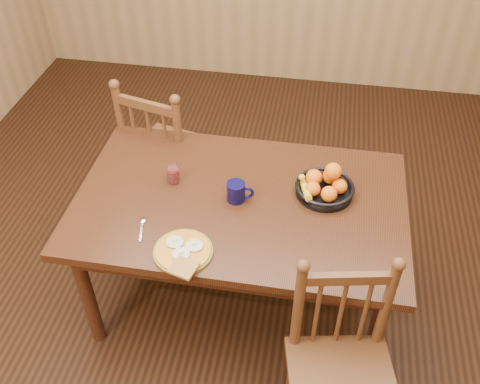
% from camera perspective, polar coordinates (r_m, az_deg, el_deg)
% --- Properties ---
extents(room, '(4.52, 5.02, 2.72)m').
position_cam_1_polar(room, '(2.23, -0.00, 10.58)').
color(room, black).
rests_on(room, ground).
extents(dining_table, '(1.60, 1.00, 0.75)m').
position_cam_1_polar(dining_table, '(2.65, -0.00, -2.17)').
color(dining_table, black).
rests_on(dining_table, ground).
extents(chair_far, '(0.55, 0.54, 1.01)m').
position_cam_1_polar(chair_far, '(3.32, -7.76, 4.13)').
color(chair_far, '#4D2A17').
rests_on(chair_far, ground).
extents(chair_near, '(0.51, 0.50, 0.97)m').
position_cam_1_polar(chair_near, '(2.38, 10.71, -18.18)').
color(chair_near, '#4D2A17').
rests_on(chair_near, ground).
extents(breakfast_plate, '(0.26, 0.30, 0.04)m').
position_cam_1_polar(breakfast_plate, '(2.35, -6.08, -6.32)').
color(breakfast_plate, '#59601E').
rests_on(breakfast_plate, dining_table).
extents(fork, '(0.06, 0.18, 0.00)m').
position_cam_1_polar(fork, '(2.39, -7.03, -5.75)').
color(fork, silver).
rests_on(fork, dining_table).
extents(spoon, '(0.05, 0.16, 0.01)m').
position_cam_1_polar(spoon, '(2.51, -10.37, -3.38)').
color(spoon, silver).
rests_on(spoon, dining_table).
extents(coffee_mug, '(0.13, 0.09, 0.10)m').
position_cam_1_polar(coffee_mug, '(2.56, -0.33, 0.04)').
color(coffee_mug, black).
rests_on(coffee_mug, dining_table).
extents(juice_glass, '(0.06, 0.06, 0.09)m').
position_cam_1_polar(juice_glass, '(2.69, -7.13, 1.81)').
color(juice_glass, silver).
rests_on(juice_glass, dining_table).
extents(fruit_bowl, '(0.29, 0.29, 0.17)m').
position_cam_1_polar(fruit_bowl, '(2.63, 9.02, 0.65)').
color(fruit_bowl, black).
rests_on(fruit_bowl, dining_table).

